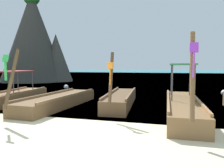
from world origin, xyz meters
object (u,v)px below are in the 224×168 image
longtail_boat_pink_ribbon (7,98)px  karst_rock (36,39)px  mooring_buoy_near (224,93)px  mooring_buoy_far (66,87)px  longtail_boat_orange_ribbon (121,99)px  longtail_boat_green_ribbon (59,101)px  longtail_boat_violet_ribbon (182,106)px

longtail_boat_pink_ribbon → karst_rock: karst_rock is taller
mooring_buoy_near → mooring_buoy_far: (-11.92, 0.85, -0.00)m
longtail_boat_orange_ribbon → karst_rock: 20.69m
karst_rock → longtail_boat_orange_ribbon: bearing=-44.1°
longtail_boat_green_ribbon → mooring_buoy_near: 10.68m
longtail_boat_green_ribbon → karst_rock: 19.67m
longtail_boat_orange_ribbon → karst_rock: (-14.38, 13.96, 5.13)m
longtail_boat_pink_ribbon → karst_rock: (-8.62, 15.06, 5.12)m
longtail_boat_pink_ribbon → longtail_boat_orange_ribbon: size_ratio=1.27×
karst_rock → longtail_boat_violet_ribbon: bearing=-41.7°
longtail_boat_green_ribbon → longtail_boat_orange_ribbon: longtail_boat_green_ribbon is taller
longtail_boat_green_ribbon → karst_rock: karst_rock is taller
longtail_boat_green_ribbon → mooring_buoy_far: size_ratio=15.91×
longtail_boat_orange_ribbon → longtail_boat_violet_ribbon: longtail_boat_violet_ribbon is taller
longtail_boat_orange_ribbon → mooring_buoy_near: (5.82, 5.20, -0.11)m
karst_rock → mooring_buoy_near: karst_rock is taller
karst_rock → mooring_buoy_far: (8.29, -7.91, -5.24)m
longtail_boat_violet_ribbon → mooring_buoy_far: (-8.93, 7.41, -0.16)m
longtail_boat_orange_ribbon → karst_rock: size_ratio=0.48×
longtail_boat_pink_ribbon → longtail_boat_violet_ribbon: (8.60, -0.26, 0.05)m
longtail_boat_pink_ribbon → longtail_boat_orange_ribbon: bearing=10.8°
longtail_boat_violet_ribbon → karst_rock: karst_rock is taller
karst_rock → mooring_buoy_far: size_ratio=30.17×
karst_rock → longtail_boat_pink_ribbon: bearing=-60.2°
longtail_boat_violet_ribbon → mooring_buoy_near: size_ratio=16.69×
longtail_boat_green_ribbon → longtail_boat_violet_ribbon: longtail_boat_violet_ribbon is taller
mooring_buoy_near → longtail_boat_pink_ribbon: bearing=-151.5°
karst_rock → longtail_boat_green_ribbon: bearing=-52.5°
longtail_boat_orange_ribbon → mooring_buoy_far: (-6.09, 6.05, -0.11)m
longtail_boat_green_ribbon → mooring_buoy_near: bearing=36.0°
karst_rock → mooring_buoy_near: bearing=-23.4°
longtail_boat_orange_ribbon → karst_rock: bearing=135.9°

